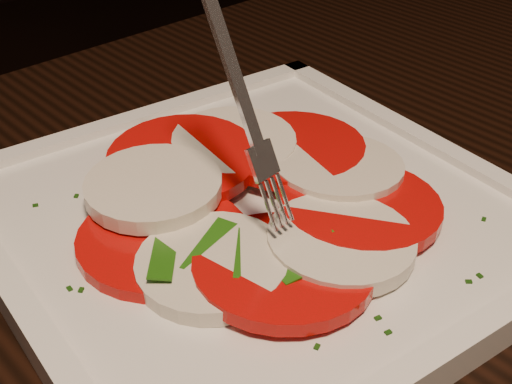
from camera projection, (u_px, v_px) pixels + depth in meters
The scene contains 3 objects.
plate at pixel (256, 222), 0.45m from camera, with size 0.31×0.31×0.01m, color white.
caprese_salad at pixel (256, 199), 0.44m from camera, with size 0.24×0.27×0.02m.
fork at pixel (227, 85), 0.38m from camera, with size 0.03×0.07×0.14m, color white, non-canonical shape.
Camera 1 is at (0.09, 0.04, 1.02)m, focal length 50.00 mm.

